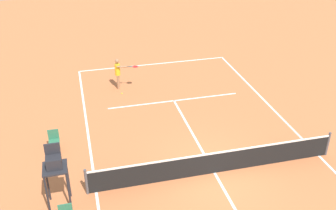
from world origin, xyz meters
TOP-DOWN VIEW (x-y plane):
  - ground_plane at (0.00, 0.00)m, footprint 60.00×60.00m
  - court_lines at (0.00, 0.00)m, footprint 9.16×22.16m
  - tennis_net at (0.00, 0.00)m, footprint 9.76×0.10m
  - player_serving at (2.51, -8.21)m, footprint 1.23×0.80m
  - tennis_ball at (2.49, -7.49)m, footprint 0.07×0.07m
  - umpire_chair at (5.78, 0.31)m, footprint 0.80×0.80m
  - courtside_chair_mid at (5.94, -3.01)m, footprint 0.44×0.46m

SIDE VIEW (x-z plane):
  - ground_plane at x=0.00m, z-range 0.00..0.00m
  - court_lines at x=0.00m, z-range 0.00..0.01m
  - tennis_ball at x=2.49m, z-range 0.00..0.07m
  - tennis_net at x=0.00m, z-range -0.04..1.03m
  - courtside_chair_mid at x=5.94m, z-range 0.06..1.01m
  - player_serving at x=2.51m, z-range 0.16..1.87m
  - umpire_chair at x=5.78m, z-range 0.40..2.81m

